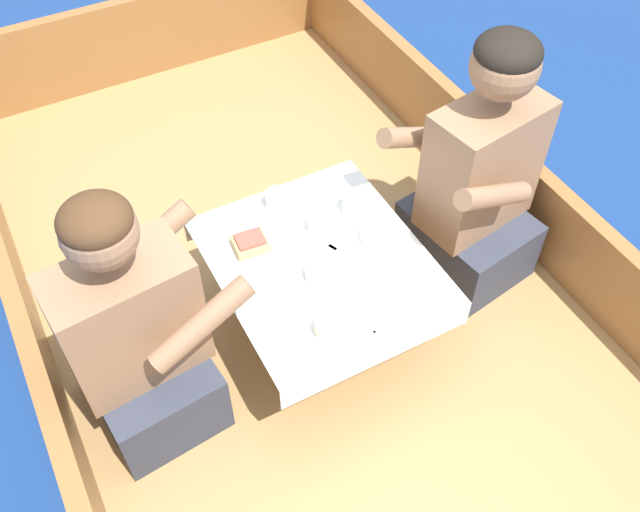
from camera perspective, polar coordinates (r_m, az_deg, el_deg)
ground_plane at (r=2.84m, az=0.30°, el=-8.77°), size 60.00×60.00×0.00m
boat_deck at (r=2.73m, az=0.31°, el=-7.42°), size 1.94×3.77×0.24m
gunwale_port at (r=2.39m, az=-20.32°, el=-11.84°), size 0.06×3.77×0.36m
gunwale_starboard at (r=2.90m, az=16.87°, el=3.55°), size 0.06×3.77×0.36m
bow_coaming at (r=3.80m, az=-13.72°, el=16.80°), size 1.82×0.06×0.42m
cockpit_table at (r=2.39m, az=-0.00°, el=-0.89°), size 0.67×0.77×0.37m
person_port at (r=2.22m, az=-14.42°, el=-6.36°), size 0.55×0.48×0.95m
person_starboard at (r=2.59m, az=12.47°, el=5.67°), size 0.57×0.51×1.02m
plate_sandwich at (r=2.40m, az=-5.54°, el=0.60°), size 0.22×0.22×0.01m
plate_bread at (r=2.33m, az=6.66°, el=-1.42°), size 0.20×0.20×0.01m
sandwich at (r=2.38m, az=-5.59°, el=1.04°), size 0.12×0.10×0.05m
bowl_port_near at (r=2.42m, az=4.87°, el=1.91°), size 0.14×0.14×0.04m
bowl_starboard_near at (r=2.30m, az=0.50°, el=-1.22°), size 0.14×0.14×0.04m
coffee_cup_port at (r=2.50m, az=2.71°, el=4.22°), size 0.10×0.08×0.07m
coffee_cup_starboard at (r=2.44m, az=-0.11°, el=2.64°), size 0.10×0.07×0.05m
coffee_cup_center at (r=2.52m, az=-3.48°, el=4.60°), size 0.10×0.08×0.06m
tin_can at (r=2.16m, az=0.41°, el=-5.71°), size 0.07×0.07×0.05m
utensil_spoon_center at (r=2.39m, az=-2.58°, el=0.67°), size 0.11×0.15×0.01m
utensil_spoon_port at (r=2.25m, az=4.34°, el=-3.80°), size 0.10×0.15×0.01m
utensil_spoon_starboard at (r=2.16m, az=1.74°, el=-7.04°), size 0.17×0.03×0.01m
utensil_fork_starboard at (r=2.37m, az=1.96°, el=0.10°), size 0.08×0.17×0.00m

